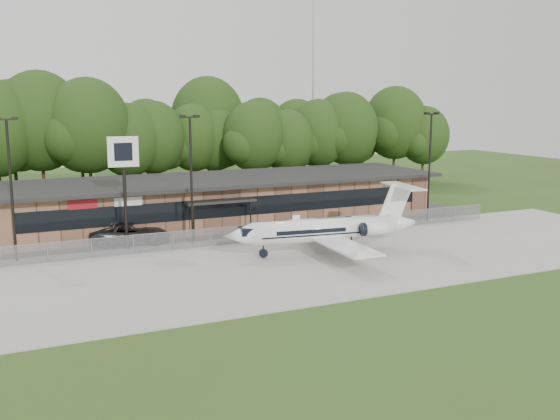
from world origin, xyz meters
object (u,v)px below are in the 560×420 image
business_jet (328,231)px  pole_sign (124,164)px  terminal (221,200)px  suv (131,234)px

business_jet → pole_sign: pole_sign is taller
terminal → business_jet: size_ratio=2.70×
business_jet → pole_sign: (-13.36, 7.67, 4.82)m
business_jet → suv: size_ratio=2.44×
suv → pole_sign: size_ratio=0.72×
suv → pole_sign: 6.07m
terminal → business_jet: bearing=-77.7°
terminal → suv: 11.00m
terminal → pole_sign: 13.18m
suv → business_jet: bearing=-113.1°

